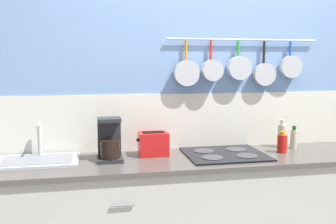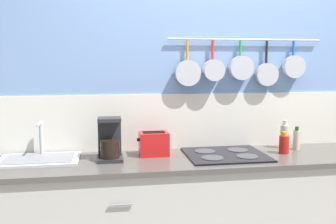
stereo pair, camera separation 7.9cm
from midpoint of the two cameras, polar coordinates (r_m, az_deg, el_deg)
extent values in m
cube|color=#7293C6|center=(2.91, 7.14, 2.18)|extent=(7.20, 0.06, 2.60)
cube|color=silver|center=(2.93, 7.12, -1.15)|extent=(7.20, 0.07, 0.42)
cylinder|color=#B7BABF|center=(2.91, 10.72, 10.75)|extent=(1.18, 0.02, 0.02)
cylinder|color=orange|center=(2.77, 1.93, 9.40)|extent=(0.02, 0.02, 0.14)
cylinder|color=#B7BABF|center=(2.75, 2.04, 5.95)|extent=(0.19, 0.05, 0.19)
cylinder|color=red|center=(2.82, 5.76, 9.37)|extent=(0.02, 0.02, 0.14)
cylinder|color=#B7BABF|center=(2.79, 5.94, 6.34)|extent=(0.16, 0.07, 0.16)
cylinder|color=green|center=(2.89, 9.90, 9.53)|extent=(0.02, 0.02, 0.11)
cylinder|color=#B7BABF|center=(2.86, 10.04, 6.64)|extent=(0.18, 0.06, 0.18)
cylinder|color=black|center=(2.97, 13.68, 8.85)|extent=(0.02, 0.02, 0.17)
cylinder|color=#B7BABF|center=(2.95, 13.76, 5.58)|extent=(0.17, 0.04, 0.17)
cylinder|color=#1959B2|center=(3.07, 17.43, 9.21)|extent=(0.02, 0.02, 0.11)
cylinder|color=#B7BABF|center=(3.05, 17.53, 6.58)|extent=(0.17, 0.04, 0.17)
cube|color=#B7B2A8|center=(2.82, 9.03, -16.04)|extent=(3.22, 0.53, 0.89)
cylinder|color=slate|center=(2.31, -7.94, -13.93)|extent=(0.14, 0.01, 0.01)
cube|color=#4C4742|center=(2.67, 9.23, -6.95)|extent=(3.26, 0.57, 0.03)
cube|color=#B7BABF|center=(2.63, -20.05, -6.99)|extent=(0.52, 0.35, 0.01)
cube|color=slate|center=(2.63, -20.06, -6.79)|extent=(0.45, 0.28, 0.00)
cylinder|color=#B7BABF|center=(2.73, -19.75, -3.97)|extent=(0.03, 0.03, 0.25)
cylinder|color=#B7BABF|center=(2.64, -20.07, -1.85)|extent=(0.02, 0.14, 0.02)
cube|color=#262628|center=(2.53, -9.72, -7.09)|extent=(0.17, 0.18, 0.02)
cube|color=#262628|center=(2.56, -9.82, -3.93)|extent=(0.15, 0.06, 0.29)
cylinder|color=black|center=(2.49, -9.74, -5.61)|extent=(0.13, 0.13, 0.12)
cube|color=#262628|center=(2.50, -9.86, -1.17)|extent=(0.15, 0.13, 0.02)
cube|color=red|center=(2.63, -3.10, -4.88)|extent=(0.20, 0.14, 0.16)
cube|color=black|center=(2.59, -3.04, -3.19)|extent=(0.15, 0.03, 0.00)
cube|color=black|center=(2.64, -3.20, -2.99)|extent=(0.15, 0.03, 0.00)
cube|color=black|center=(2.61, -5.50, -4.26)|extent=(0.02, 0.02, 0.02)
cube|color=black|center=(2.68, 7.82, -6.38)|extent=(0.55, 0.48, 0.01)
cylinder|color=#38383D|center=(2.55, 5.88, -6.88)|extent=(0.15, 0.15, 0.00)
cylinder|color=#38383D|center=(2.63, 11.08, -6.53)|extent=(0.15, 0.15, 0.00)
cylinder|color=#38383D|center=(2.73, 4.69, -5.91)|extent=(0.15, 0.15, 0.00)
cylinder|color=#38383D|center=(2.81, 9.59, -5.62)|extent=(0.15, 0.15, 0.00)
cylinder|color=red|center=(2.82, 16.22, -4.68)|extent=(0.07, 0.07, 0.13)
cylinder|color=#B28C19|center=(2.81, 16.28, -3.11)|extent=(0.04, 0.04, 0.03)
cylinder|color=#BFB799|center=(2.99, 16.24, -3.55)|extent=(0.07, 0.07, 0.18)
cylinder|color=beige|center=(2.97, 16.32, -1.51)|extent=(0.04, 0.04, 0.04)
cylinder|color=#BFB799|center=(2.98, 17.90, -3.97)|extent=(0.05, 0.05, 0.14)
cylinder|color=#194C19|center=(2.97, 17.97, -2.33)|extent=(0.03, 0.03, 0.03)
camera|label=1|loc=(0.04, -90.91, -0.12)|focal=40.00mm
camera|label=2|loc=(0.04, 89.09, 0.12)|focal=40.00mm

